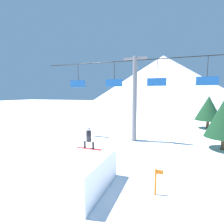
# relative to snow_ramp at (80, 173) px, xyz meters

# --- Properties ---
(ground_plane) EXTENTS (220.00, 220.00, 0.00)m
(ground_plane) POSITION_rel_snow_ramp_xyz_m (-0.77, 0.64, -0.86)
(ground_plane) COLOR white
(mountain_ridge) EXTENTS (70.74, 70.74, 22.36)m
(mountain_ridge) POSITION_rel_snow_ramp_xyz_m (-0.77, 77.85, 10.32)
(mountain_ridge) COLOR silver
(mountain_ridge) RESTS_ON ground_plane
(snow_ramp) EXTENTS (2.70, 3.92, 1.71)m
(snow_ramp) POSITION_rel_snow_ramp_xyz_m (0.00, 0.00, 0.00)
(snow_ramp) COLOR white
(snow_ramp) RESTS_ON ground_plane
(snowboarder) EXTENTS (1.57, 0.29, 1.31)m
(snowboarder) POSITION_rel_snow_ramp_xyz_m (-0.12, 1.28, 1.50)
(snowboarder) COLOR #B22D2D
(snowboarder) RESTS_ON snow_ramp
(chairlift) EXTENTS (20.31, 0.46, 8.61)m
(chairlift) POSITION_rel_snow_ramp_xyz_m (0.66, 9.94, 4.25)
(chairlift) COLOR slate
(chairlift) RESTS_ON ground_plane
(pine_tree_far) EXTENTS (3.52, 3.52, 4.60)m
(pine_tree_far) POSITION_rel_snow_ramp_xyz_m (9.05, 19.88, 2.04)
(pine_tree_far) COLOR #4C3823
(pine_tree_far) RESTS_ON ground_plane
(trail_marker) EXTENTS (0.41, 0.10, 1.30)m
(trail_marker) POSITION_rel_snow_ramp_xyz_m (3.76, 0.72, -0.15)
(trail_marker) COLOR orange
(trail_marker) RESTS_ON ground_plane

